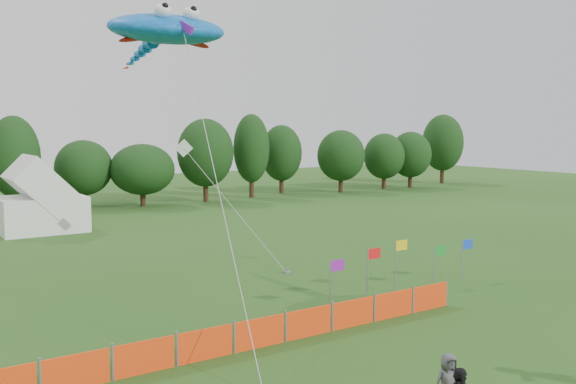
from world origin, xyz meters
TOP-DOWN VIEW (x-y plane):
  - treeline at (1.61, 44.93)m, footprint 104.57×8.78m
  - tent_right at (-1.10, 34.98)m, footprint 5.68×4.54m
  - barrier_fence at (-0.74, 6.59)m, footprint 17.90×0.06m
  - flag_row at (8.13, 9.06)m, footprint 8.73×0.55m
  - spectator_e at (0.75, -0.22)m, footprint 0.87×0.69m
  - stingray_kite at (1.09, 18.24)m, footprint 6.89×22.26m
  - small_kite_white at (5.10, 21.14)m, footprint 2.02×9.33m

SIDE VIEW (x-z plane):
  - barrier_fence at x=-0.74m, z-range 0.00..1.00m
  - spectator_e at x=0.75m, z-range 0.00..1.55m
  - flag_row at x=8.13m, z-range 0.26..2.53m
  - tent_right at x=-1.10m, z-range 0.02..4.03m
  - small_kite_white at x=5.10m, z-range 0.81..7.36m
  - treeline at x=1.61m, z-range 0.00..8.36m
  - stingray_kite at x=1.09m, z-range 5.40..18.27m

